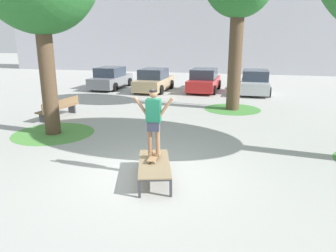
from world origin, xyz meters
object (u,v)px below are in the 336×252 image
Objects in this scene: car_tan at (154,81)px; car_silver at (255,83)px; car_grey at (111,79)px; car_red at (204,81)px; park_bench at (59,108)px; skate_box at (154,164)px; skateboard at (154,156)px; light_post at (239,30)px; skater at (154,118)px.

car_tan is 6.60m from car_silver.
car_grey is 1.00× the size of car_tan.
car_red is 10.39m from park_bench.
car_red is at bearing 11.51° from car_tan.
skate_box is 0.48× the size of car_grey.
skateboard is 15.41m from car_grey.
car_red is at bearing 178.84° from car_silver.
car_tan is 0.73× the size of light_post.
skater reaches higher than car_red.
car_tan reaches higher than skateboard.
skate_box is 0.48× the size of car_silver.
car_grey is at bearing -179.02° from car_silver.
skateboard is at bearing -86.08° from skater.
light_post reaches higher than car_red.
skate_box is 1.14m from skater.
skateboard is 9.93m from light_post.
skateboard is 0.14× the size of light_post.
skate_box is at bearing -63.13° from car_grey.
car_silver is at bearing 78.36° from skater.
skateboard is 14.19m from car_silver.
skateboard is at bearing -62.97° from car_grey.
skater reaches higher than park_bench.
car_red is at bearing 2.05° from car_grey.
light_post reaches higher than skateboard.
car_tan is at bearing -7.52° from car_grey.
skate_box is 0.27m from skateboard.
park_bench is (-5.90, 5.32, 0.03)m from skate_box.
skateboard is 7.74m from park_bench.
car_tan is at bearing 105.61° from skateboard.
skateboard is 0.19× the size of car_silver.
park_bench is at bearing -134.64° from car_silver.
car_red is at bearing 91.75° from skater.
skater is at bearing -74.39° from car_tan.
skateboard is 0.19× the size of car_tan.
skater is (-0.07, 0.23, 1.12)m from skate_box.
car_grey is at bearing 172.48° from car_tan.
skate_box is at bearing -100.30° from light_post.
car_grey is (-7.00, 13.73, 0.15)m from skateboard.
car_silver reaches higher than skateboard.
skate_box is 14.40m from car_silver.
skater is at bearing -101.64° from car_silver.
skater is 0.29× the size of light_post.
car_tan is at bearing -168.49° from car_red.
light_post is (2.21, -4.77, 3.13)m from car_red.
car_red is (-0.50, 14.19, 0.28)m from skate_box.
skateboard is at bearing -100.98° from light_post.
park_bench is at bearing 138.89° from skateboard.
skate_box is at bearing -73.41° from skateboard.
skateboard is 13.80m from car_tan.
skateboard reaches higher than skate_box.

